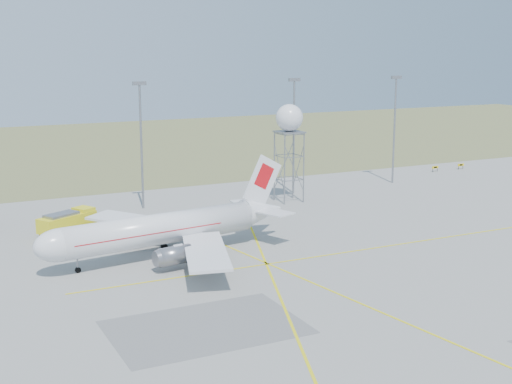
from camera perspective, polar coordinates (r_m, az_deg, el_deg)
name	(u,v)px	position (r m, az deg, el deg)	size (l,w,h in m)	color
ground	(481,347)	(67.05, 17.59, -11.76)	(400.00, 400.00, 0.00)	#A3A39E
grass_strip	(94,148)	(190.59, -12.83, 3.49)	(400.00, 120.00, 0.03)	#646C3B
mast_b	(141,135)	(115.59, -9.18, 4.55)	(2.20, 0.50, 20.50)	gray
mast_c	(294,126)	(126.63, 3.05, 5.29)	(2.20, 0.50, 20.50)	gray
mast_d	(395,120)	(138.69, 11.04, 5.64)	(2.20, 0.50, 20.50)	gray
taxi_sign_near	(435,168)	(154.53, 14.15, 1.91)	(1.60, 0.17, 1.20)	black
taxi_sign_far	(461,165)	(159.12, 16.07, 2.08)	(1.60, 0.17, 1.20)	black
airliner_main	(164,229)	(89.50, -7.38, -2.97)	(34.43, 33.19, 11.73)	silver
radar_tower	(289,147)	(119.91, 2.67, 3.59)	(4.57, 4.57, 16.53)	gray
fire_truck	(69,223)	(103.14, -14.76, -2.44)	(8.82, 6.55, 3.40)	yellow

